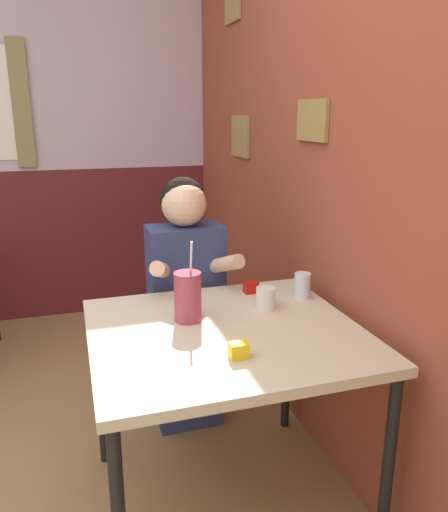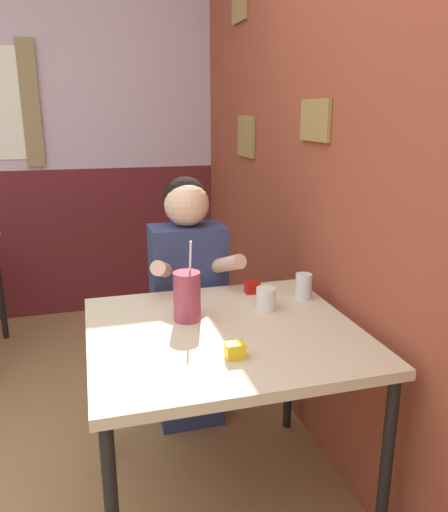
{
  "view_description": "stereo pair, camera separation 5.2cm",
  "coord_description": "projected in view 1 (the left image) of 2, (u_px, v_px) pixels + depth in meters",
  "views": [
    {
      "loc": [
        0.38,
        -1.29,
        1.49
      ],
      "look_at": [
        0.92,
        0.44,
        0.97
      ],
      "focal_mm": 35.0,
      "sensor_mm": 36.0,
      "label": 1
    },
    {
      "loc": [
        0.43,
        -1.31,
        1.49
      ],
      "look_at": [
        0.92,
        0.44,
        0.97
      ],
      "focal_mm": 35.0,
      "sensor_mm": 36.0,
      "label": 2
    }
  ],
  "objects": [
    {
      "name": "condiment_ketchup",
      "position": [
        251.0,
        287.0,
        2.13
      ],
      "size": [
        0.06,
        0.04,
        0.05
      ],
      "color": "#B7140F",
      "rests_on": "main_table"
    },
    {
      "name": "condiment_mustard",
      "position": [
        239.0,
        350.0,
        1.56
      ],
      "size": [
        0.06,
        0.04,
        0.05
      ],
      "color": "yellow",
      "rests_on": "main_table"
    },
    {
      "name": "main_table",
      "position": [
        225.0,
        346.0,
        1.79
      ],
      "size": [
        0.95,
        0.88,
        0.75
      ],
      "color": "beige",
      "rests_on": "ground_plane"
    },
    {
      "name": "back_wall",
      "position": [
        5.0,
        133.0,
        3.42
      ],
      "size": [
        5.77,
        0.09,
        2.7
      ],
      "color": "silver",
      "rests_on": "ground_plane"
    },
    {
      "name": "glass_near_pitcher",
      "position": [
        302.0,
        285.0,
        2.07
      ],
      "size": [
        0.07,
        0.07,
        0.1
      ],
      "color": "silver",
      "rests_on": "main_table"
    },
    {
      "name": "glass_center",
      "position": [
        266.0,
        298.0,
        1.95
      ],
      "size": [
        0.08,
        0.08,
        0.09
      ],
      "color": "silver",
      "rests_on": "main_table"
    },
    {
      "name": "person_seated",
      "position": [
        186.0,
        300.0,
        2.34
      ],
      "size": [
        0.42,
        0.4,
        1.22
      ],
      "color": "navy",
      "rests_on": "ground_plane"
    },
    {
      "name": "cocktail_pitcher",
      "position": [
        188.0,
        297.0,
        1.82
      ],
      "size": [
        0.1,
        0.1,
        0.3
      ],
      "color": "#99384C",
      "rests_on": "main_table"
    },
    {
      "name": "brick_wall_right",
      "position": [
        268.0,
        140.0,
        2.66
      ],
      "size": [
        0.08,
        4.49,
        2.7
      ],
      "color": "brown",
      "rests_on": "ground_plane"
    }
  ]
}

